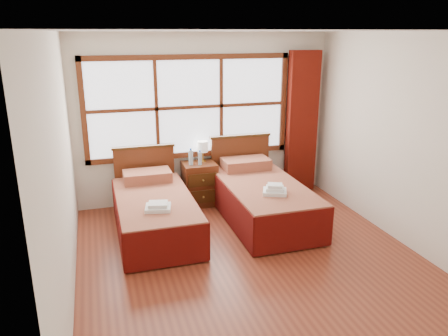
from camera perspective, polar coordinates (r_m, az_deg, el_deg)
name	(u,v)px	position (r m, az deg, el deg)	size (l,w,h in m)	color
floor	(254,263)	(5.24, 3.96, -12.29)	(4.50, 4.50, 0.00)	brown
ceiling	(260,31)	(4.56, 4.66, 17.43)	(4.50, 4.50, 0.00)	white
wall_back	(205,119)	(6.83, -2.52, 6.45)	(4.00, 4.00, 0.00)	silver
wall_left	(61,173)	(4.45, -20.52, -0.62)	(4.50, 4.50, 0.00)	silver
wall_right	(411,143)	(5.75, 23.26, 2.97)	(4.50, 4.50, 0.00)	silver
window	(189,107)	(6.70, -4.55, 7.94)	(3.16, 0.06, 1.56)	white
curtain	(302,123)	(7.28, 10.12, 5.84)	(0.50, 0.16, 2.30)	#64130A
bed_left	(154,211)	(5.95, -9.08, -5.57)	(1.00, 2.02, 0.97)	#41250D
bed_right	(261,198)	(6.30, 4.87, -3.88)	(1.06, 2.08, 1.03)	#41250D
nightstand	(199,184)	(6.80, -3.23, -2.05)	(0.50, 0.49, 0.66)	#582713
towels_left	(158,207)	(5.40, -8.61, -5.01)	(0.35, 0.32, 0.09)	white
towels_right	(275,190)	(5.79, 6.65, -2.85)	(0.39, 0.37, 0.13)	white
lamp	(203,147)	(6.74, -2.80, 2.73)	(0.16, 0.16, 0.32)	gold
bottle_near	(191,157)	(6.59, -4.36, 1.41)	(0.07, 0.07, 0.26)	#A2C0D0
bottle_far	(200,158)	(6.59, -3.16, 1.28)	(0.06, 0.06, 0.23)	#A2C0D0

